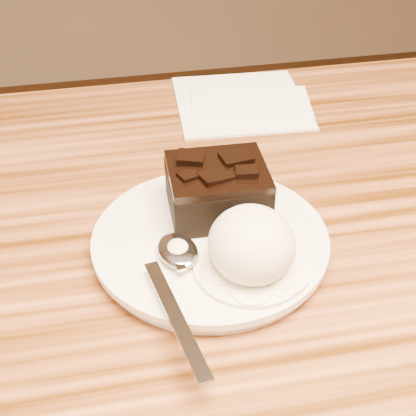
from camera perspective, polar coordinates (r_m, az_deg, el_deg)
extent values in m
cylinder|color=silver|center=(0.55, 0.20, -3.24)|extent=(0.21, 0.21, 0.02)
cube|color=black|center=(0.56, 0.87, 1.41)|extent=(0.09, 0.08, 0.04)
ellipsoid|color=white|center=(0.50, 3.98, -3.32)|extent=(0.07, 0.07, 0.06)
cylinder|color=white|center=(0.51, 3.87, -5.33)|extent=(0.09, 0.09, 0.00)
cube|color=white|center=(0.78, 2.98, 9.63)|extent=(0.16, 0.16, 0.01)
cube|color=black|center=(0.53, 4.96, -3.22)|extent=(0.01, 0.01, 0.00)
cube|color=black|center=(0.53, -2.65, -4.01)|extent=(0.01, 0.01, 0.00)
cube|color=black|center=(0.53, 2.14, -3.46)|extent=(0.01, 0.01, 0.00)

